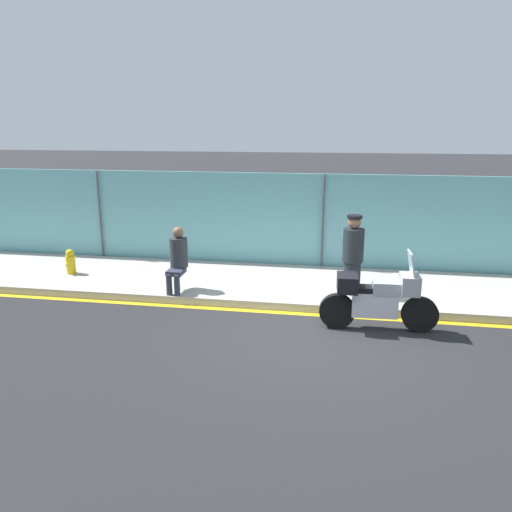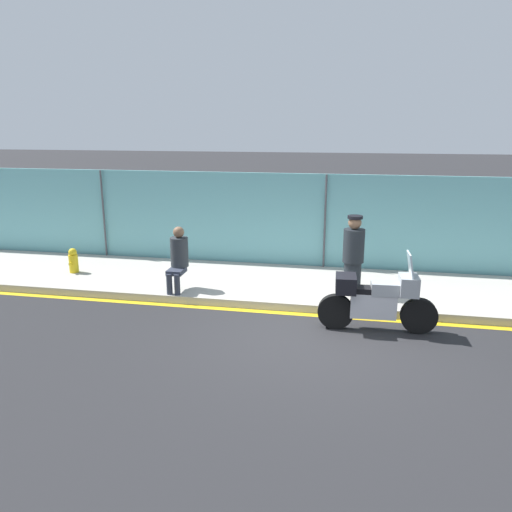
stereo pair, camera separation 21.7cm
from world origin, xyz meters
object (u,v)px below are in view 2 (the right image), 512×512
(person_seated_on_curb, at_px, (178,255))
(fire_hydrant, at_px, (73,261))
(motorcycle, at_px, (377,299))
(officer_standing, at_px, (353,255))

(person_seated_on_curb, distance_m, fire_hydrant, 3.03)
(motorcycle, bearing_deg, officer_standing, 103.65)
(person_seated_on_curb, bearing_deg, officer_standing, 6.11)
(officer_standing, bearing_deg, fire_hydrant, 177.22)
(officer_standing, relative_size, fire_hydrant, 2.80)
(officer_standing, bearing_deg, motorcycle, -73.74)
(motorcycle, xyz_separation_m, officer_standing, (-0.44, 1.50, 0.41))
(motorcycle, bearing_deg, person_seated_on_curb, 162.25)
(motorcycle, height_order, fire_hydrant, motorcycle)
(motorcycle, relative_size, person_seated_on_curb, 1.55)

